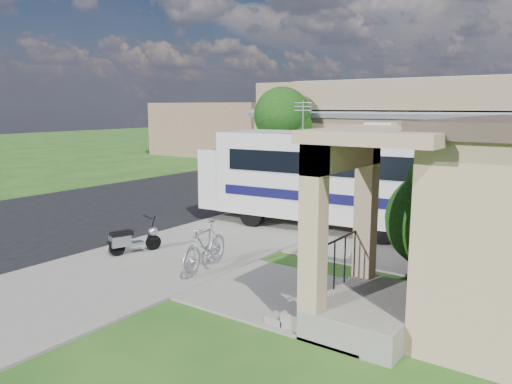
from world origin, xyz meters
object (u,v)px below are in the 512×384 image
Objects in this scene: shrub at (439,216)px; van at (340,151)px; pickup_truck at (290,163)px; garden_hose at (344,286)px; bicycle at (205,249)px; motorhome at (322,175)px; scooter at (131,239)px.

shrub reaches higher than van.
pickup_truck is at bearing -85.66° from van.
shrub is 6.26× the size of garden_hose.
shrub is 5.18m from bicycle.
shrub is 2.55m from garden_hose.
garden_hose is (-1.36, -1.69, -1.34)m from shrub.
motorhome is 4.19× the size of bicycle.
shrub reaches higher than scooter.
van is (-6.75, 20.59, 0.41)m from bicycle.
garden_hose is at bearing 115.73° from pickup_truck.
van is 14.84× the size of garden_hose.
motorhome reaches higher than garden_hose.
motorhome is 10.85m from pickup_truck.
pickup_truck is 16.26m from garden_hose.
motorhome is at bearing 146.73° from shrub.
shrub reaches higher than bicycle.
van is (-6.88, 15.27, -0.69)m from motorhome.
garden_hose is at bearing 3.22° from bicycle.
motorhome reaches higher than van.
shrub is 21.31m from van.
motorhome is 16.76m from van.
garden_hose is at bearing -62.41° from van.
scooter reaches higher than garden_hose.
motorhome is 1.36× the size of pickup_truck.
shrub is 7.39m from scooter.
pickup_truck is at bearing 133.34° from shrub.
motorhome is 6.11m from scooter.
motorhome is 17.21× the size of garden_hose.
bicycle is 15.35m from pickup_truck.
pickup_truck is 6.64m from van.
motorhome is at bearing 77.79° from bicycle.
garden_hose is at bearing 28.68° from scooter.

